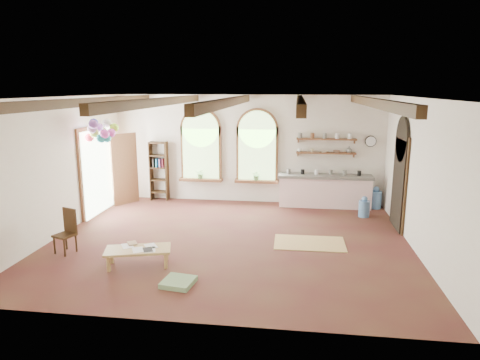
% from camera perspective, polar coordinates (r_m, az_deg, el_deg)
% --- Properties ---
extents(floor, '(8.00, 8.00, 0.00)m').
position_cam_1_polar(floor, '(9.80, -1.42, -8.09)').
color(floor, '#533122').
rests_on(floor, ground).
extents(ceiling_beams, '(6.20, 6.80, 0.18)m').
position_cam_1_polar(ceiling_beams, '(9.20, -1.52, 10.33)').
color(ceiling_beams, '#3B2A12').
rests_on(ceiling_beams, ceiling).
extents(window_left, '(1.30, 0.28, 2.20)m').
position_cam_1_polar(window_left, '(12.94, -5.24, 4.33)').
color(window_left, brown).
rests_on(window_left, floor).
extents(window_right, '(1.30, 0.28, 2.20)m').
position_cam_1_polar(window_right, '(12.68, 2.30, 4.20)').
color(window_right, brown).
rests_on(window_right, floor).
extents(left_doorway, '(0.10, 1.90, 2.50)m').
position_cam_1_polar(left_doorway, '(12.35, -18.51, 1.09)').
color(left_doorway, brown).
rests_on(left_doorway, floor).
extents(right_doorway, '(0.10, 1.30, 2.40)m').
position_cam_1_polar(right_doorway, '(11.11, 20.39, -0.51)').
color(right_doorway, black).
rests_on(right_doorway, floor).
extents(kitchen_counter, '(2.68, 0.62, 0.94)m').
position_cam_1_polar(kitchen_counter, '(12.65, 11.21, -1.38)').
color(kitchen_counter, '#FCD6D7').
rests_on(kitchen_counter, floor).
extents(wall_shelf_lower, '(1.70, 0.24, 0.04)m').
position_cam_1_polar(wall_shelf_lower, '(12.62, 11.37, 3.56)').
color(wall_shelf_lower, brown).
rests_on(wall_shelf_lower, wall_back).
extents(wall_shelf_upper, '(1.70, 0.24, 0.04)m').
position_cam_1_polar(wall_shelf_upper, '(12.57, 11.44, 5.36)').
color(wall_shelf_upper, brown).
rests_on(wall_shelf_upper, wall_back).
extents(wall_clock, '(0.32, 0.04, 0.32)m').
position_cam_1_polar(wall_clock, '(12.79, 17.03, 4.96)').
color(wall_clock, black).
rests_on(wall_clock, wall_back).
extents(bookshelf, '(0.53, 0.32, 1.80)m').
position_cam_1_polar(bookshelf, '(13.31, -10.75, 1.19)').
color(bookshelf, '#3B2A12').
rests_on(bookshelf, floor).
extents(coffee_table, '(1.35, 0.88, 0.35)m').
position_cam_1_polar(coffee_table, '(8.62, -13.45, -9.14)').
color(coffee_table, '#AA864E').
rests_on(coffee_table, floor).
extents(side_chair, '(0.48, 0.48, 0.93)m').
position_cam_1_polar(side_chair, '(9.76, -22.19, -7.45)').
color(side_chair, '#3B2A12').
rests_on(side_chair, floor).
extents(floor_mat, '(1.57, 0.98, 0.02)m').
position_cam_1_polar(floor_mat, '(9.76, 9.25, -8.29)').
color(floor_mat, tan).
rests_on(floor_mat, floor).
extents(floor_cushion, '(0.60, 0.60, 0.09)m').
position_cam_1_polar(floor_cushion, '(7.82, -8.22, -13.33)').
color(floor_cushion, '#6F9164').
rests_on(floor_cushion, floor).
extents(water_jug_a, '(0.33, 0.33, 0.64)m').
position_cam_1_polar(water_jug_a, '(12.88, 17.63, -2.40)').
color(water_jug_a, '#5888BD').
rests_on(water_jug_a, floor).
extents(water_jug_b, '(0.29, 0.29, 0.57)m').
position_cam_1_polar(water_jug_b, '(11.95, 16.22, -3.59)').
color(water_jug_b, '#5888BD').
rests_on(water_jug_b, floor).
extents(balloon_cluster, '(0.82, 0.85, 1.14)m').
position_cam_1_polar(balloon_cluster, '(11.30, -18.02, 6.21)').
color(balloon_cluster, silver).
rests_on(balloon_cluster, floor).
extents(table_book, '(0.28, 0.31, 0.02)m').
position_cam_1_polar(table_book, '(8.87, -14.73, -8.24)').
color(table_book, olive).
rests_on(table_book, coffee_table).
extents(tablet, '(0.26, 0.29, 0.01)m').
position_cam_1_polar(tablet, '(8.50, -12.21, -9.06)').
color(tablet, black).
rests_on(tablet, coffee_table).
extents(potted_plant_left, '(0.27, 0.23, 0.30)m').
position_cam_1_polar(potted_plant_left, '(12.97, -5.27, 0.84)').
color(potted_plant_left, '#598C4C').
rests_on(potted_plant_left, window_left).
extents(potted_plant_right, '(0.27, 0.23, 0.30)m').
position_cam_1_polar(potted_plant_right, '(12.71, 2.22, 0.64)').
color(potted_plant_right, '#598C4C').
rests_on(potted_plant_right, window_right).
extents(shelf_cup_a, '(0.12, 0.10, 0.10)m').
position_cam_1_polar(shelf_cup_a, '(12.59, 7.96, 3.97)').
color(shelf_cup_a, white).
rests_on(shelf_cup_a, wall_shelf_lower).
extents(shelf_cup_b, '(0.10, 0.10, 0.09)m').
position_cam_1_polar(shelf_cup_b, '(12.59, 9.56, 3.91)').
color(shelf_cup_b, beige).
rests_on(shelf_cup_b, wall_shelf_lower).
extents(shelf_bowl_a, '(0.22, 0.22, 0.05)m').
position_cam_1_polar(shelf_bowl_a, '(12.61, 11.15, 3.77)').
color(shelf_bowl_a, beige).
rests_on(shelf_bowl_a, wall_shelf_lower).
extents(shelf_bowl_b, '(0.20, 0.20, 0.06)m').
position_cam_1_polar(shelf_bowl_b, '(12.64, 12.74, 3.74)').
color(shelf_bowl_b, '#8C664C').
rests_on(shelf_bowl_b, wall_shelf_lower).
extents(shelf_vase, '(0.18, 0.18, 0.19)m').
position_cam_1_polar(shelf_vase, '(12.67, 14.33, 3.98)').
color(shelf_vase, slate).
rests_on(shelf_vase, wall_shelf_lower).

